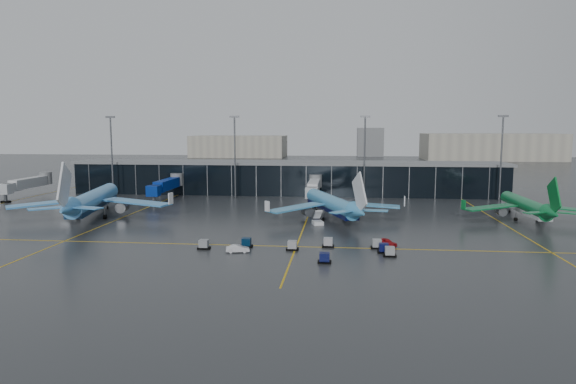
# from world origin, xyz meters

# --- Properties ---
(ground) EXTENTS (600.00, 600.00, 0.00)m
(ground) POSITION_xyz_m (0.00, 0.00, 0.00)
(ground) COLOR #282B2D
(ground) RESTS_ON ground
(terminal_pier) EXTENTS (142.00, 17.00, 10.70)m
(terminal_pier) POSITION_xyz_m (0.00, 62.00, 5.42)
(terminal_pier) COLOR black
(terminal_pier) RESTS_ON ground
(jet_bridges) EXTENTS (94.00, 27.50, 7.20)m
(jet_bridges) POSITION_xyz_m (-35.00, 42.99, 4.55)
(jet_bridges) COLOR #595B60
(jet_bridges) RESTS_ON ground
(flood_masts) EXTENTS (203.00, 0.50, 25.50)m
(flood_masts) POSITION_xyz_m (5.00, 50.00, 13.81)
(flood_masts) COLOR #595B60
(flood_masts) RESTS_ON ground
(distant_hangars) EXTENTS (260.00, 71.00, 22.00)m
(distant_hangars) POSITION_xyz_m (49.94, 270.08, 8.79)
(distant_hangars) COLOR #B2AD99
(distant_hangars) RESTS_ON ground
(taxi_lines) EXTENTS (220.00, 120.00, 0.02)m
(taxi_lines) POSITION_xyz_m (10.00, 10.61, 0.01)
(taxi_lines) COLOR gold
(taxi_lines) RESTS_ON ground
(airliner_arkefly) EXTENTS (48.84, 53.16, 14.09)m
(airliner_arkefly) POSITION_xyz_m (-41.90, 10.75, 7.05)
(airliner_arkefly) COLOR #4497E1
(airliner_arkefly) RESTS_ON ground
(airliner_klm_near) EXTENTS (46.21, 49.10, 12.17)m
(airliner_klm_near) POSITION_xyz_m (15.71, 14.37, 6.08)
(airliner_klm_near) COLOR #3E94CC
(airliner_klm_near) RESTS_ON ground
(airliner_aer_lingus) EXTENTS (31.89, 36.31, 11.15)m
(airliner_aer_lingus) POSITION_xyz_m (61.53, 18.42, 5.58)
(airliner_aer_lingus) COLOR #0D7037
(airliner_aer_lingus) RESTS_ON ground
(baggage_carts) EXTENTS (35.09, 12.90, 1.70)m
(baggage_carts) POSITION_xyz_m (14.03, -18.44, 0.76)
(baggage_carts) COLOR black
(baggage_carts) RESTS_ON ground
(mobile_airstair) EXTENTS (2.93, 3.65, 3.45)m
(mobile_airstair) POSITION_xyz_m (12.89, 7.33, 0.77)
(mobile_airstair) COLOR white
(mobile_airstair) RESTS_ON ground
(service_van_red) EXTENTS (4.38, 4.25, 1.48)m
(service_van_red) POSITION_xyz_m (26.45, -12.93, 0.74)
(service_van_red) COLOR #AA0D12
(service_van_red) RESTS_ON ground
(service_van_white) EXTENTS (4.29, 2.19, 1.35)m
(service_van_white) POSITION_xyz_m (0.16, -20.45, 0.67)
(service_van_white) COLOR silver
(service_van_white) RESTS_ON ground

